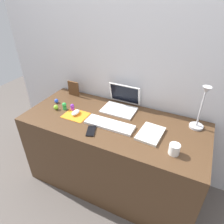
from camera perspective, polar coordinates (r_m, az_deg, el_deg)
ground_plane at (r=2.21m, az=0.24°, el=-18.53°), size 6.00×6.00×0.00m
back_wall at (r=1.95m, az=5.07°, el=5.38°), size 2.76×0.05×1.67m
desk at (r=1.93m, az=0.26°, el=-11.63°), size 1.56×0.67×0.74m
laptop at (r=1.86m, az=2.70°, el=2.62°), size 0.30×0.26×0.21m
keyboard at (r=1.64m, az=-0.85°, el=-3.51°), size 0.41×0.13×0.02m
mousepad at (r=1.80m, az=-10.24°, el=-0.90°), size 0.21×0.17×0.00m
mouse at (r=1.80m, az=-10.26°, el=-0.13°), size 0.06×0.10×0.03m
cell_phone at (r=1.59m, az=-5.95°, el=-5.37°), size 0.11×0.14×0.01m
desk_lamp at (r=1.65m, az=23.92°, el=0.72°), size 0.11×0.15×0.39m
notebook_pad at (r=1.58m, az=10.84°, el=-6.03°), size 0.19×0.25×0.02m
picture_frame at (r=2.11m, az=-10.87°, el=6.55°), size 0.12×0.02×0.15m
coffee_mug at (r=1.44m, az=17.25°, el=-10.03°), size 0.07×0.07×0.08m
toy_figurine_lime at (r=1.91m, az=-15.61°, el=1.30°), size 0.04×0.04×0.05m
toy_figurine_purple at (r=1.86m, az=-11.26°, el=1.33°), size 0.04×0.04×0.06m
toy_figurine_blue at (r=2.02m, az=-15.48°, el=3.05°), size 0.04×0.04×0.04m
toy_figurine_green at (r=1.89m, az=-13.34°, el=1.71°), size 0.04×0.04×0.07m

